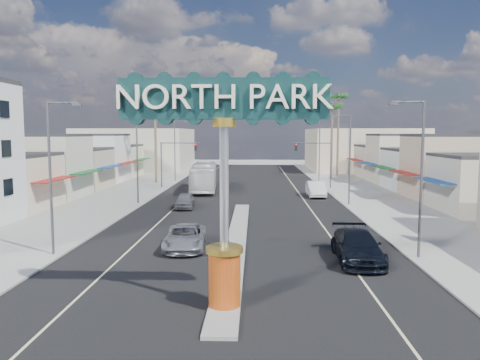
# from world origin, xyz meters

# --- Properties ---
(ground) EXTENTS (160.00, 160.00, 0.00)m
(ground) POSITION_xyz_m (0.00, 30.00, 0.00)
(ground) COLOR gray
(ground) RESTS_ON ground
(road) EXTENTS (20.00, 120.00, 0.01)m
(road) POSITION_xyz_m (0.00, 30.00, 0.01)
(road) COLOR black
(road) RESTS_ON ground
(median_island) EXTENTS (1.30, 30.00, 0.16)m
(median_island) POSITION_xyz_m (0.00, 14.00, 0.08)
(median_island) COLOR gray
(median_island) RESTS_ON ground
(sidewalk_left) EXTENTS (8.00, 120.00, 0.12)m
(sidewalk_left) POSITION_xyz_m (-14.00, 30.00, 0.06)
(sidewalk_left) COLOR gray
(sidewalk_left) RESTS_ON ground
(sidewalk_right) EXTENTS (8.00, 120.00, 0.12)m
(sidewalk_right) POSITION_xyz_m (14.00, 30.00, 0.06)
(sidewalk_right) COLOR gray
(sidewalk_right) RESTS_ON ground
(storefront_row_left) EXTENTS (12.00, 42.00, 6.00)m
(storefront_row_left) POSITION_xyz_m (-24.00, 43.00, 3.00)
(storefront_row_left) COLOR beige
(storefront_row_left) RESTS_ON ground
(storefront_row_right) EXTENTS (12.00, 42.00, 6.00)m
(storefront_row_right) POSITION_xyz_m (24.00, 43.00, 3.00)
(storefront_row_right) COLOR #B7B29E
(storefront_row_right) RESTS_ON ground
(backdrop_far_left) EXTENTS (20.00, 20.00, 8.00)m
(backdrop_far_left) POSITION_xyz_m (-22.00, 75.00, 4.00)
(backdrop_far_left) COLOR #B7B29E
(backdrop_far_left) RESTS_ON ground
(backdrop_far_right) EXTENTS (20.00, 20.00, 8.00)m
(backdrop_far_right) POSITION_xyz_m (22.00, 75.00, 4.00)
(backdrop_far_right) COLOR beige
(backdrop_far_right) RESTS_ON ground
(gateway_sign) EXTENTS (8.20, 1.50, 9.15)m
(gateway_sign) POSITION_xyz_m (0.00, 1.98, 5.93)
(gateway_sign) COLOR red
(gateway_sign) RESTS_ON median_island
(traffic_signal_left) EXTENTS (5.09, 0.45, 6.00)m
(traffic_signal_left) POSITION_xyz_m (-9.18, 43.99, 4.27)
(traffic_signal_left) COLOR #47474C
(traffic_signal_left) RESTS_ON ground
(traffic_signal_right) EXTENTS (5.09, 0.45, 6.00)m
(traffic_signal_right) POSITION_xyz_m (9.18, 43.99, 4.27)
(traffic_signal_right) COLOR #47474C
(traffic_signal_right) RESTS_ON ground
(streetlight_l_near) EXTENTS (2.03, 0.22, 9.00)m
(streetlight_l_near) POSITION_xyz_m (-10.43, 10.00, 5.07)
(streetlight_l_near) COLOR #47474C
(streetlight_l_near) RESTS_ON ground
(streetlight_l_mid) EXTENTS (2.03, 0.22, 9.00)m
(streetlight_l_mid) POSITION_xyz_m (-10.43, 30.00, 5.07)
(streetlight_l_mid) COLOR #47474C
(streetlight_l_mid) RESTS_ON ground
(streetlight_l_far) EXTENTS (2.03, 0.22, 9.00)m
(streetlight_l_far) POSITION_xyz_m (-10.43, 52.00, 5.07)
(streetlight_l_far) COLOR #47474C
(streetlight_l_far) RESTS_ON ground
(streetlight_r_near) EXTENTS (2.03, 0.22, 9.00)m
(streetlight_r_near) POSITION_xyz_m (10.43, 10.00, 5.07)
(streetlight_r_near) COLOR #47474C
(streetlight_r_near) RESTS_ON ground
(streetlight_r_mid) EXTENTS (2.03, 0.22, 9.00)m
(streetlight_r_mid) POSITION_xyz_m (10.43, 30.00, 5.07)
(streetlight_r_mid) COLOR #47474C
(streetlight_r_mid) RESTS_ON ground
(streetlight_r_far) EXTENTS (2.03, 0.22, 9.00)m
(streetlight_r_far) POSITION_xyz_m (10.43, 52.00, 5.07)
(streetlight_r_far) COLOR #47474C
(streetlight_r_far) RESTS_ON ground
(palm_left_far) EXTENTS (2.60, 2.60, 13.10)m
(palm_left_far) POSITION_xyz_m (-13.00, 50.00, 11.50)
(palm_left_far) COLOR brown
(palm_left_far) RESTS_ON ground
(palm_right_mid) EXTENTS (2.60, 2.60, 12.10)m
(palm_right_mid) POSITION_xyz_m (13.00, 56.00, 10.60)
(palm_right_mid) COLOR brown
(palm_right_mid) RESTS_ON ground
(palm_right_far) EXTENTS (2.60, 2.60, 14.10)m
(palm_right_far) POSITION_xyz_m (15.00, 62.00, 12.39)
(palm_right_far) COLOR brown
(palm_right_far) RESTS_ON ground
(suv_left) EXTENTS (2.70, 5.39, 1.47)m
(suv_left) POSITION_xyz_m (-3.10, 11.87, 0.73)
(suv_left) COLOR #A7A8AC
(suv_left) RESTS_ON ground
(suv_right) EXTENTS (2.56, 5.96, 1.71)m
(suv_right) POSITION_xyz_m (6.96, 9.37, 0.86)
(suv_right) COLOR black
(suv_right) RESTS_ON ground
(car_parked_left) EXTENTS (1.92, 4.30, 1.44)m
(car_parked_left) POSITION_xyz_m (-5.50, 27.63, 0.72)
(car_parked_left) COLOR slate
(car_parked_left) RESTS_ON ground
(car_parked_right) EXTENTS (1.85, 5.29, 1.74)m
(car_parked_right) POSITION_xyz_m (8.11, 36.27, 0.87)
(car_parked_right) COLOR silver
(car_parked_right) RESTS_ON ground
(city_bus) EXTENTS (3.75, 12.56, 3.45)m
(city_bus) POSITION_xyz_m (-5.17, 41.46, 1.73)
(city_bus) COLOR silver
(city_bus) RESTS_ON ground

